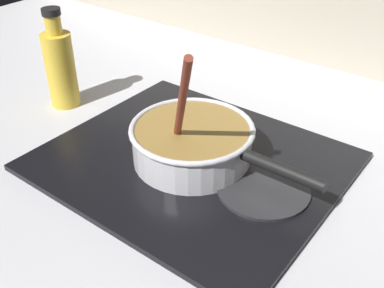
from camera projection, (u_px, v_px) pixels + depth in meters
The scene contains 6 objects.
ground at pixel (119, 210), 0.83m from camera, with size 2.40×1.60×0.04m, color #B7B7BC.
hob_plate at pixel (192, 161), 0.92m from camera, with size 0.56×0.48×0.01m, color black.
burner_ring at pixel (192, 157), 0.91m from camera, with size 0.17×0.17×0.01m, color #592D0C.
spare_burner at pixel (263, 189), 0.83m from camera, with size 0.17×0.17×0.01m, color #262628.
cooking_pan at pixel (193, 142), 0.89m from camera, with size 0.39×0.25×0.28m.
sauce_bottle at pixel (60, 66), 1.08m from camera, with size 0.07×0.07×0.24m.
Camera 1 is at (0.49, -0.42, 0.54)m, focal length 42.95 mm.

